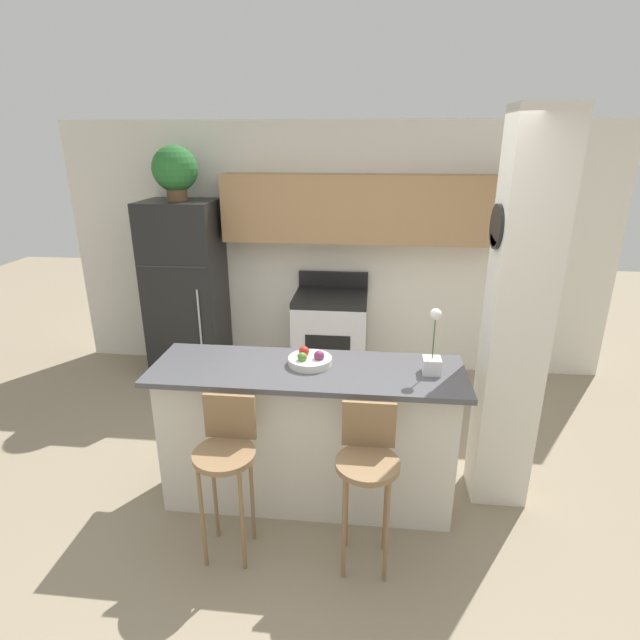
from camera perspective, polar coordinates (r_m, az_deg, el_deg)
ground_plane at (r=3.72m, az=-1.33°, el=-19.38°), size 14.00×14.00×0.00m
wall_back at (r=5.12m, az=2.91°, el=9.71°), size 5.60×0.38×2.55m
pillar_right at (r=3.37m, az=21.53°, el=-0.22°), size 0.38×0.32×2.55m
counter_bar at (r=3.43m, az=-1.40°, el=-12.91°), size 2.01×0.63×0.99m
refrigerator at (r=5.30m, az=-15.03°, el=3.26°), size 0.72×0.64×1.81m
stove_range at (r=5.11m, az=1.21°, el=-1.93°), size 0.72×0.66×1.07m
bar_stool_left at (r=3.00m, az=-10.66°, el=-14.93°), size 0.36×0.36×0.99m
bar_stool_right at (r=2.89m, az=5.45°, el=-16.08°), size 0.36×0.36×0.99m
potted_plant_on_fridge at (r=5.11m, az=-16.24°, el=16.13°), size 0.43×0.43×0.51m
orchid_vase at (r=3.15m, az=12.73°, el=-3.89°), size 0.11×0.11×0.42m
fruit_bowl at (r=3.23m, az=-1.17°, el=-4.57°), size 0.28×0.28×0.11m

